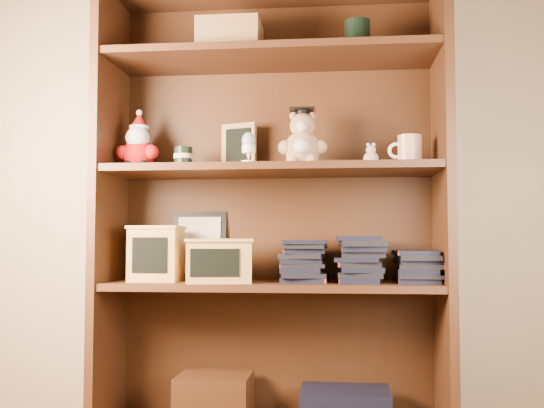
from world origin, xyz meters
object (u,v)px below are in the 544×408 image
(grad_teddy_bear, at_px, (303,144))
(treats_box, at_px, (157,253))
(bookcase, at_px, (273,216))
(teacher_mug, at_px, (409,150))

(grad_teddy_bear, distance_m, treats_box, 0.64)
(treats_box, bearing_deg, bookcase, 7.18)
(bookcase, xyz_separation_m, treats_box, (-0.41, -0.05, -0.13))
(bookcase, height_order, treats_box, bookcase)
(bookcase, relative_size, grad_teddy_bear, 7.64)
(grad_teddy_bear, xyz_separation_m, treats_box, (-0.52, 0.01, -0.38))
(grad_teddy_bear, bearing_deg, treats_box, 179.39)
(teacher_mug, height_order, treats_box, teacher_mug)
(teacher_mug, relative_size, treats_box, 0.60)
(treats_box, bearing_deg, grad_teddy_bear, -0.61)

